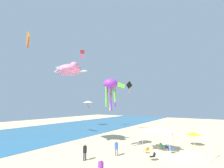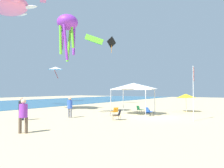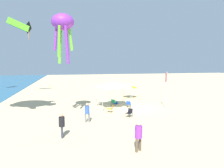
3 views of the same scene
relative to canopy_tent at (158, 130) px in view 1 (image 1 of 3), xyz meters
name	(u,v)px [view 1 (image 1 of 3)]	position (x,y,z in m)	size (l,w,h in m)	color
ground	(176,156)	(-0.97, -2.48, -2.79)	(120.00, 120.00, 0.10)	#D6BC8C
ocean_strip	(39,133)	(-0.97, 26.11, -2.73)	(120.00, 23.96, 0.02)	#28668E
canopy_tent	(158,130)	(0.00, 0.00, 0.00)	(3.34, 3.80, 3.09)	#B7B7BC
beach_umbrella	(193,133)	(5.57, -3.66, -0.98)	(2.09, 2.10, 2.01)	silver
folding_chair_facing_ocean	(162,145)	(1.01, -0.20, -2.26)	(0.80, 0.77, 0.82)	black
folding_chair_left_of_tent	(171,149)	(-0.38, -1.76, -2.26)	(0.80, 0.77, 0.82)	black
folding_chair_near_cooler	(153,156)	(-4.22, -0.72, -2.26)	(0.81, 0.81, 0.82)	black
folding_chair_right_of_tent	(147,150)	(-2.20, 0.78, -2.26)	(0.74, 0.79, 0.82)	black
cooler_box	(167,146)	(1.98, -0.66, -2.54)	(0.74, 0.66, 0.40)	blue
banner_flag	(207,137)	(-1.47, -5.96, -0.17)	(0.36, 0.06, 4.29)	silver
person_beachcomber	(116,147)	(-5.17, 3.52, -1.70)	(0.42, 0.47, 1.77)	slate
person_kite_handler	(85,150)	(-8.47, 5.60, -1.68)	(0.48, 0.43, 1.80)	#33384C
kite_parafoil_orange	(28,41)	(-6.57, 22.76, 15.75)	(1.80, 3.54, 2.26)	orange
kite_delta_white	(88,102)	(13.61, 25.09, 4.29)	(4.35, 4.35, 2.39)	white
kite_octopus_purple	(111,86)	(-3.44, 5.52, 6.12)	(2.07, 2.07, 4.59)	purple
kite_box_red	(82,54)	(7.40, 21.84, 16.61)	(1.62, 1.63, 2.45)	red
kite_diamond_black	(129,85)	(15.01, 12.02, 8.43)	(2.07, 0.76, 3.11)	black
kite_turtle_pink	(69,70)	(-5.03, 12.58, 8.96)	(6.06, 6.16, 2.06)	pink
kite_parafoil_lime	(118,85)	(10.37, 12.57, 8.21)	(1.65, 3.01, 1.94)	#66D82D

